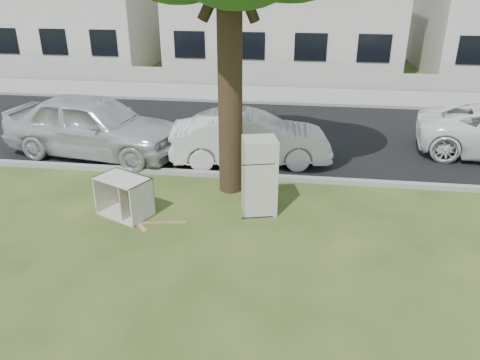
# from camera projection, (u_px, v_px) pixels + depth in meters

# --- Properties ---
(ground) EXTENTS (120.00, 120.00, 0.00)m
(ground) POSITION_uv_depth(u_px,v_px,m) (237.00, 228.00, 9.37)
(ground) COLOR #2F4518
(road) EXTENTS (120.00, 7.00, 0.01)m
(road) POSITION_uv_depth(u_px,v_px,m) (264.00, 133.00, 14.79)
(road) COLOR black
(road) RESTS_ON ground
(kerb_near) EXTENTS (120.00, 0.18, 0.12)m
(kerb_near) POSITION_uv_depth(u_px,v_px,m) (251.00, 179.00, 11.58)
(kerb_near) COLOR gray
(kerb_near) RESTS_ON ground
(kerb_far) EXTENTS (120.00, 0.18, 0.12)m
(kerb_far) POSITION_uv_depth(u_px,v_px,m) (272.00, 104.00, 17.99)
(kerb_far) COLOR gray
(kerb_far) RESTS_ON ground
(sidewalk) EXTENTS (120.00, 2.80, 0.01)m
(sidewalk) POSITION_uv_depth(u_px,v_px,m) (275.00, 95.00, 19.30)
(sidewalk) COLOR gray
(sidewalk) RESTS_ON ground
(low_wall) EXTENTS (120.00, 0.15, 0.70)m
(low_wall) POSITION_uv_depth(u_px,v_px,m) (277.00, 78.00, 20.61)
(low_wall) COLOR gray
(low_wall) RESTS_ON ground
(fridge) EXTENTS (0.81, 0.78, 1.64)m
(fridge) POSITION_uv_depth(u_px,v_px,m) (259.00, 176.00, 9.68)
(fridge) COLOR silver
(fridge) RESTS_ON ground
(cabinet) EXTENTS (1.26, 1.07, 0.84)m
(cabinet) POSITION_uv_depth(u_px,v_px,m) (124.00, 196.00, 9.71)
(cabinet) COLOR silver
(cabinet) RESTS_ON ground
(plank_a) EXTENTS (1.15, 0.29, 0.02)m
(plank_a) POSITION_uv_depth(u_px,v_px,m) (159.00, 223.00, 9.53)
(plank_a) COLOR olive
(plank_a) RESTS_ON ground
(plank_b) EXTENTS (0.71, 0.80, 0.02)m
(plank_b) POSITION_uv_depth(u_px,v_px,m) (136.00, 221.00, 9.58)
(plank_b) COLOR #AC7F5A
(plank_b) RESTS_ON ground
(plank_c) EXTENTS (0.40, 0.84, 0.02)m
(plank_c) POSITION_uv_depth(u_px,v_px,m) (129.00, 197.00, 10.62)
(plank_c) COLOR tan
(plank_c) RESTS_ON ground
(car_center) EXTENTS (4.32, 2.07, 1.37)m
(car_center) POSITION_uv_depth(u_px,v_px,m) (250.00, 138.00, 12.29)
(car_center) COLOR silver
(car_center) RESTS_ON ground
(car_left) EXTENTS (5.18, 2.71, 1.68)m
(car_left) POSITION_uv_depth(u_px,v_px,m) (94.00, 125.00, 12.78)
(car_left) COLOR silver
(car_left) RESTS_ON ground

